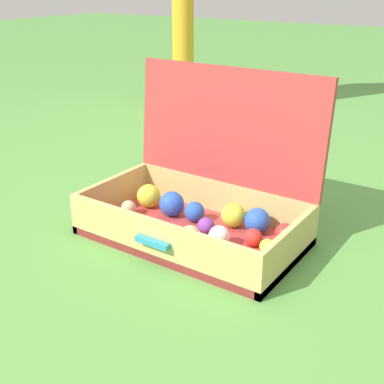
{
  "coord_description": "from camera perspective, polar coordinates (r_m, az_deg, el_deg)",
  "views": [
    {
      "loc": [
        0.89,
        -1.09,
        0.75
      ],
      "look_at": [
        0.1,
        0.07,
        0.16
      ],
      "focal_mm": 47.65,
      "sensor_mm": 36.0,
      "label": 1
    }
  ],
  "objects": [
    {
      "name": "ground_plane",
      "position": [
        1.59,
        -4.41,
        -5.28
      ],
      "size": [
        16.0,
        16.0,
        0.0
      ],
      "primitive_type": "plane",
      "color": "#569342"
    },
    {
      "name": "open_suitcase",
      "position": [
        1.59,
        1.13,
        -0.97
      ],
      "size": [
        0.67,
        0.43,
        0.5
      ],
      "color": "#B23838",
      "rests_on": "ground"
    }
  ]
}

